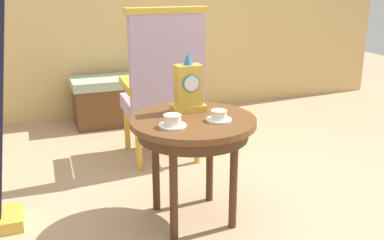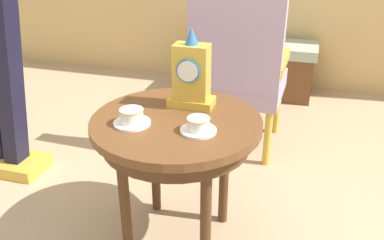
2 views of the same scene
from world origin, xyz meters
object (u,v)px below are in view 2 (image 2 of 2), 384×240
object	(u,v)px
teacup_left	(132,117)
window_bench	(253,67)
teacup_right	(198,126)
mantel_clock	(191,76)
armchair	(238,61)
side_table	(177,135)

from	to	relation	value
teacup_left	window_bench	distance (m)	2.06
teacup_right	mantel_clock	size ratio (longest dim) A/B	0.41
teacup_left	armchair	world-z (taller)	armchair
window_bench	mantel_clock	bearing A→B (deg)	-90.82
mantel_clock	armchair	xyz separation A→B (m)	(0.07, 0.73, -0.15)
teacup_left	teacup_right	bearing A→B (deg)	2.34
teacup_left	mantel_clock	world-z (taller)	mantel_clock
teacup_left	armchair	bearing A→B (deg)	76.02
teacup_left	side_table	bearing A→B (deg)	32.65
teacup_right	mantel_clock	xyz separation A→B (m)	(-0.09, 0.22, 0.11)
teacup_right	window_bench	world-z (taller)	teacup_right
teacup_right	mantel_clock	distance (m)	0.27
teacup_left	window_bench	xyz separation A→B (m)	(0.20, 2.01, -0.41)
window_bench	armchair	bearing A→B (deg)	-87.49
mantel_clock	armchair	distance (m)	0.75
side_table	armchair	bearing A→B (deg)	83.93
side_table	mantel_clock	size ratio (longest dim) A/B	2.05
teacup_left	teacup_right	xyz separation A→B (m)	(0.26, 0.01, -0.00)
teacup_left	window_bench	bearing A→B (deg)	84.43
teacup_left	teacup_right	world-z (taller)	teacup_left
teacup_left	window_bench	world-z (taller)	teacup_left
side_table	window_bench	size ratio (longest dim) A/B	0.67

